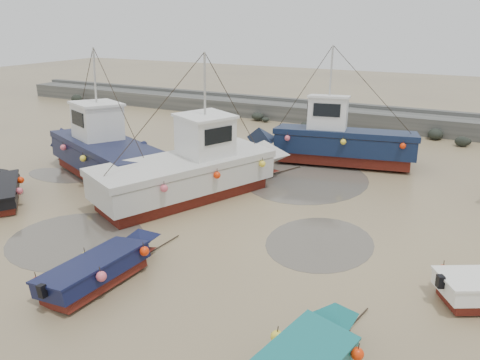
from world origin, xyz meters
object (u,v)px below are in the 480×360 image
at_px(dinghy_1, 105,264).
at_px(person, 146,177).
at_px(dinghy_2, 304,357).
at_px(dinghy_4, 0,188).
at_px(cabin_boat_1, 197,168).
at_px(cabin_boat_2, 333,139).
at_px(cabin_boat_0, 102,151).

xyz_separation_m(dinghy_1, person, (-5.05, 8.36, -0.55)).
height_order(dinghy_2, dinghy_4, same).
distance_m(dinghy_4, cabin_boat_1, 8.61).
distance_m(dinghy_4, cabin_boat_2, 16.52).
distance_m(dinghy_1, cabin_boat_0, 10.38).
xyz_separation_m(dinghy_1, dinghy_2, (6.76, -1.13, 0.01)).
xyz_separation_m(dinghy_4, cabin_boat_2, (11.23, 12.09, 0.78)).
height_order(dinghy_4, cabin_boat_1, cabin_boat_1).
bearing_deg(person, dinghy_1, 108.78).
bearing_deg(cabin_boat_2, dinghy_4, 125.76).
distance_m(cabin_boat_0, person, 2.54).
bearing_deg(cabin_boat_1, person, -171.69).
xyz_separation_m(dinghy_1, cabin_boat_1, (-1.37, 7.35, 0.75)).
bearing_deg(dinghy_4, cabin_boat_1, -18.53).
relative_size(dinghy_1, dinghy_4, 1.10).
distance_m(dinghy_1, dinghy_4, 9.21).
bearing_deg(dinghy_2, cabin_boat_2, 116.72).
relative_size(dinghy_4, cabin_boat_0, 0.48).
relative_size(dinghy_4, cabin_boat_2, 0.48).
bearing_deg(dinghy_2, cabin_boat_1, 145.73).
distance_m(cabin_boat_1, cabin_boat_2, 8.60).
bearing_deg(cabin_boat_2, cabin_boat_0, 116.63).
xyz_separation_m(dinghy_1, cabin_boat_0, (-7.07, 7.55, 0.75)).
xyz_separation_m(dinghy_4, cabin_boat_1, (7.36, 4.41, 0.76)).
bearing_deg(dinghy_1, dinghy_4, 165.64).
height_order(dinghy_1, cabin_boat_0, cabin_boat_0).
relative_size(dinghy_4, person, 2.74).
height_order(dinghy_4, person, dinghy_4).
bearing_deg(cabin_boat_1, cabin_boat_0, -158.40).
bearing_deg(cabin_boat_1, dinghy_2, -22.66).
bearing_deg(dinghy_4, dinghy_2, -64.23).
relative_size(cabin_boat_0, person, 5.76).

